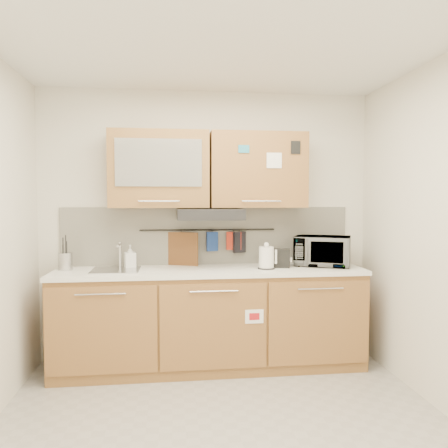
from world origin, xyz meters
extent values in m
plane|color=#9E9993|center=(0.00, 0.00, 0.00)|extent=(3.20, 3.20, 0.00)
plane|color=white|center=(0.00, 0.00, 2.60)|extent=(3.20, 3.20, 0.00)
plane|color=silver|center=(0.00, 1.50, 1.30)|extent=(3.20, 0.00, 3.20)
cube|color=#A47A3A|center=(0.00, 1.20, 0.44)|extent=(2.80, 0.60, 0.88)
cube|color=black|center=(0.00, 1.20, 0.05)|extent=(2.80, 0.54, 0.10)
cube|color=olive|center=(-0.93, 0.89, 0.47)|extent=(0.91, 0.02, 0.74)
cylinder|color=silver|center=(-0.93, 0.86, 0.78)|extent=(0.41, 0.01, 0.01)
cube|color=olive|center=(0.00, 0.89, 0.47)|extent=(0.91, 0.02, 0.74)
cylinder|color=silver|center=(0.00, 0.86, 0.78)|extent=(0.41, 0.01, 0.01)
cube|color=olive|center=(0.93, 0.89, 0.47)|extent=(0.91, 0.02, 0.74)
cylinder|color=silver|center=(0.93, 0.86, 0.78)|extent=(0.41, 0.01, 0.01)
cube|color=white|center=(0.00, 1.19, 0.90)|extent=(2.82, 0.62, 0.04)
cube|color=silver|center=(0.00, 1.49, 1.20)|extent=(2.80, 0.02, 0.56)
cube|color=#A47A3A|center=(-0.46, 1.32, 1.83)|extent=(0.90, 0.35, 0.70)
cube|color=silver|center=(-0.46, 1.14, 1.88)|extent=(0.76, 0.02, 0.42)
cube|color=olive|center=(0.46, 1.32, 1.83)|extent=(0.90, 0.35, 0.70)
cube|color=white|center=(0.58, 1.14, 1.91)|extent=(0.14, 0.00, 0.14)
cube|color=black|center=(0.00, 1.25, 1.42)|extent=(0.60, 0.46, 0.10)
cube|color=silver|center=(-0.85, 1.20, 0.92)|extent=(0.42, 0.40, 0.03)
cylinder|color=silver|center=(-0.83, 1.36, 1.04)|extent=(0.03, 0.03, 0.24)
cylinder|color=silver|center=(-0.83, 1.28, 1.14)|extent=(0.02, 0.18, 0.02)
cylinder|color=black|center=(0.00, 1.45, 1.26)|extent=(1.30, 0.02, 0.02)
cylinder|color=#B8B8BD|center=(-1.30, 1.27, 1.00)|extent=(0.16, 0.16, 0.16)
cylinder|color=black|center=(-1.32, 1.28, 1.07)|extent=(0.01, 0.01, 0.29)
cylinder|color=black|center=(-1.28, 1.25, 1.05)|extent=(0.01, 0.01, 0.26)
cylinder|color=black|center=(-1.30, 1.29, 1.08)|extent=(0.01, 0.01, 0.32)
cylinder|color=black|center=(-1.32, 1.25, 1.04)|extent=(0.01, 0.01, 0.23)
cylinder|color=white|center=(0.51, 1.13, 1.02)|extent=(0.14, 0.14, 0.20)
sphere|color=white|center=(0.51, 1.13, 1.14)|extent=(0.05, 0.05, 0.05)
cube|color=white|center=(0.60, 1.13, 1.03)|extent=(0.02, 0.03, 0.13)
cylinder|color=black|center=(0.51, 1.13, 0.93)|extent=(0.16, 0.16, 0.01)
cube|color=black|center=(0.64, 1.22, 1.01)|extent=(0.25, 0.18, 0.17)
cube|color=black|center=(0.60, 1.23, 1.08)|extent=(0.08, 0.11, 0.01)
cube|color=black|center=(0.68, 1.21, 1.08)|extent=(0.08, 0.11, 0.01)
imported|color=#999999|center=(1.08, 1.26, 1.06)|extent=(0.61, 0.53, 0.28)
imported|color=#999999|center=(-0.74, 1.33, 1.03)|extent=(0.12, 0.12, 0.22)
cube|color=brown|center=(-0.26, 1.44, 1.03)|extent=(0.32, 0.16, 0.42)
cube|color=navy|center=(0.04, 1.44, 1.15)|extent=(0.11, 0.06, 0.19)
cube|color=black|center=(0.31, 1.44, 1.14)|extent=(0.13, 0.09, 0.20)
cube|color=#B62A18|center=(0.25, 1.44, 1.15)|extent=(0.14, 0.03, 0.18)
camera|label=1|loc=(-0.35, -2.76, 1.55)|focal=35.00mm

